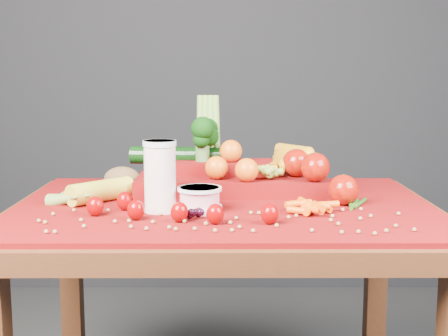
{
  "coord_description": "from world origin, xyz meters",
  "views": [
    {
      "loc": [
        -0.0,
        -1.56,
        1.1
      ],
      "look_at": [
        0.0,
        0.02,
        0.85
      ],
      "focal_mm": 50.0,
      "sensor_mm": 36.0,
      "label": 1
    }
  ],
  "objects_px": {
    "table": "(224,244)",
    "milk_glass": "(160,174)",
    "yogurt_bowl": "(200,198)",
    "produce_mound": "(239,171)"
  },
  "relations": [
    {
      "from": "produce_mound",
      "to": "table",
      "type": "bearing_deg",
      "value": -105.04
    },
    {
      "from": "table",
      "to": "milk_glass",
      "type": "height_order",
      "value": "milk_glass"
    },
    {
      "from": "yogurt_bowl",
      "to": "produce_mound",
      "type": "height_order",
      "value": "produce_mound"
    },
    {
      "from": "milk_glass",
      "to": "table",
      "type": "bearing_deg",
      "value": 31.69
    },
    {
      "from": "milk_glass",
      "to": "yogurt_bowl",
      "type": "relative_size",
      "value": 1.58
    },
    {
      "from": "milk_glass",
      "to": "yogurt_bowl",
      "type": "bearing_deg",
      "value": 0.64
    },
    {
      "from": "milk_glass",
      "to": "produce_mound",
      "type": "relative_size",
      "value": 0.28
    },
    {
      "from": "milk_glass",
      "to": "produce_mound",
      "type": "bearing_deg",
      "value": 52.17
    },
    {
      "from": "table",
      "to": "milk_glass",
      "type": "xyz_separation_m",
      "value": [
        -0.15,
        -0.09,
        0.2
      ]
    },
    {
      "from": "table",
      "to": "milk_glass",
      "type": "distance_m",
      "value": 0.27
    }
  ]
}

